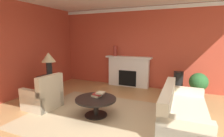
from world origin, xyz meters
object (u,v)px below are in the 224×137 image
(side_table, at_px, (50,85))
(vase_tall_corner, at_px, (178,83))
(coffee_table, at_px, (96,103))
(potted_plant, at_px, (198,84))
(armchair_near_window, at_px, (43,97))
(vase_mantel_left, at_px, (115,51))
(sofa, at_px, (181,113))
(table_lamp, at_px, (49,60))
(fireplace, at_px, (128,72))

(side_table, relative_size, vase_tall_corner, 0.89)
(vase_tall_corner, bearing_deg, side_table, -153.66)
(coffee_table, relative_size, potted_plant, 1.20)
(armchair_near_window, xyz_separation_m, vase_mantel_left, (0.90, 2.95, 1.08))
(armchair_near_window, height_order, side_table, armchair_near_window)
(sofa, relative_size, side_table, 3.01)
(armchair_near_window, relative_size, vase_tall_corner, 1.21)
(vase_mantel_left, bearing_deg, armchair_near_window, -106.96)
(coffee_table, bearing_deg, armchair_near_window, -174.32)
(armchair_near_window, xyz_separation_m, side_table, (-0.50, 0.81, 0.09))
(armchair_near_window, relative_size, side_table, 1.36)
(side_table, bearing_deg, sofa, -5.47)
(vase_tall_corner, bearing_deg, table_lamp, -153.66)
(potted_plant, bearing_deg, side_table, -159.41)
(vase_tall_corner, bearing_deg, potted_plant, -20.97)
(armchair_near_window, bearing_deg, fireplace, 64.21)
(fireplace, height_order, vase_mantel_left, vase_mantel_left)
(vase_tall_corner, bearing_deg, sofa, -85.55)
(coffee_table, height_order, potted_plant, potted_plant)
(fireplace, height_order, sofa, fireplace)
(potted_plant, bearing_deg, armchair_near_window, -147.68)
(sofa, height_order, table_lamp, table_lamp)
(sofa, relative_size, vase_mantel_left, 5.40)
(fireplace, xyz_separation_m, side_table, (-1.95, -2.19, -0.16))
(table_lamp, height_order, potted_plant, table_lamp)
(table_lamp, relative_size, vase_mantel_left, 1.92)
(armchair_near_window, distance_m, vase_mantel_left, 3.27)
(table_lamp, bearing_deg, potted_plant, 20.59)
(armchair_near_window, relative_size, coffee_table, 0.95)
(coffee_table, xyz_separation_m, vase_mantel_left, (-0.63, 2.80, 1.05))
(fireplace, distance_m, vase_mantel_left, 0.99)
(armchair_near_window, distance_m, coffee_table, 1.54)
(sofa, relative_size, vase_tall_corner, 2.68)
(table_lamp, bearing_deg, side_table, 0.00)
(coffee_table, distance_m, vase_tall_corner, 3.10)
(sofa, height_order, potted_plant, sofa)
(side_table, height_order, vase_mantel_left, vase_mantel_left)
(fireplace, relative_size, coffee_table, 1.80)
(armchair_near_window, height_order, coffee_table, armchair_near_window)
(sofa, height_order, vase_tall_corner, sofa)
(potted_plant, bearing_deg, table_lamp, -159.41)
(potted_plant, bearing_deg, fireplace, 167.84)
(fireplace, relative_size, armchair_near_window, 1.89)
(sofa, height_order, vase_mantel_left, vase_mantel_left)
(armchair_near_window, relative_size, table_lamp, 1.27)
(fireplace, bearing_deg, sofa, -51.63)
(sofa, relative_size, armchair_near_window, 2.22)
(armchair_near_window, height_order, vase_tall_corner, armchair_near_window)
(coffee_table, bearing_deg, fireplace, 91.70)
(vase_mantel_left, distance_m, potted_plant, 3.17)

